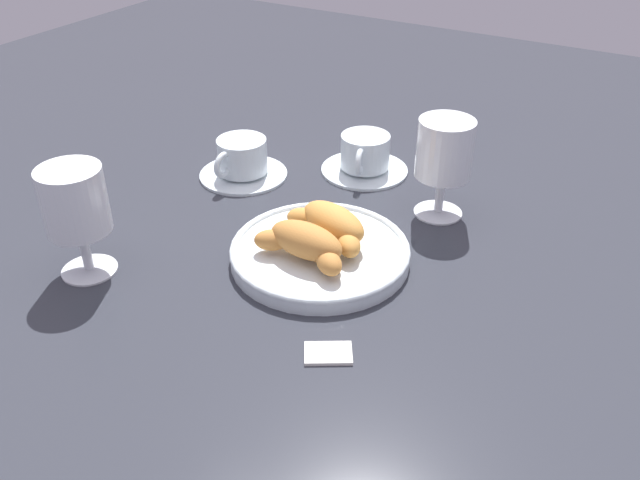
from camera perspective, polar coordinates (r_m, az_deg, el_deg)
ground_plane at (r=0.85m, az=-2.31°, el=-1.70°), size 2.20×2.20×0.00m
pastry_plate at (r=0.85m, az=0.00°, el=-1.03°), size 0.23×0.23×0.02m
croissant_large at (r=0.85m, az=0.97°, el=1.37°), size 0.13×0.09×0.04m
croissant_small at (r=0.81m, az=-1.31°, el=-0.26°), size 0.14×0.07×0.04m
coffee_cup_near at (r=1.05m, az=-6.61°, el=6.66°), size 0.14×0.14×0.06m
coffee_cup_far at (r=1.06m, az=3.80°, el=7.06°), size 0.14×0.14×0.06m
juice_glass_left at (r=0.83m, az=-19.99°, el=2.81°), size 0.08×0.08×0.14m
juice_glass_right at (r=0.92m, az=10.46°, el=7.22°), size 0.08×0.08×0.14m
sugar_packet at (r=0.71m, az=0.70°, el=-9.43°), size 0.06×0.05×0.01m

